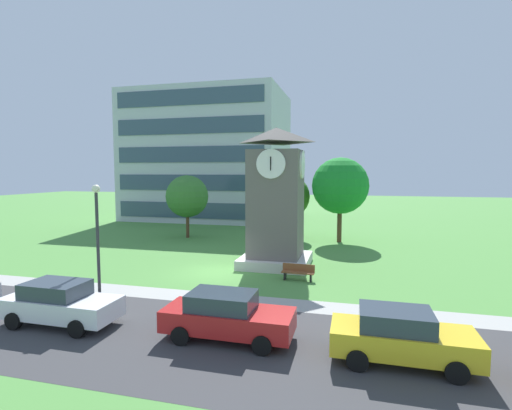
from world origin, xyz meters
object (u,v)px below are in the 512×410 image
object	(u,v)px
clock_tower	(276,205)
park_bench	(298,272)
parked_car_red	(227,315)
street_lamp	(97,229)
tree_near_tower	(288,196)
tree_by_building	(187,196)
parked_car_yellow	(401,336)
parked_car_white	(60,303)
tree_streetside	(340,186)

from	to	relation	value
clock_tower	park_bench	bearing A→B (deg)	-58.88
parked_car_red	clock_tower	bearing A→B (deg)	92.10
park_bench	street_lamp	xyz separation A→B (m)	(-8.35, -5.82, 2.93)
tree_near_tower	tree_by_building	size ratio (longest dim) A/B	1.01
parked_car_red	park_bench	bearing A→B (deg)	79.67
clock_tower	parked_car_yellow	world-z (taller)	clock_tower
clock_tower	parked_car_yellow	xyz separation A→B (m)	(6.23, -11.39, -3.00)
parked_car_white	parked_car_red	bearing A→B (deg)	3.09
park_bench	street_lamp	size ratio (longest dim) A/B	0.34
park_bench	parked_car_white	world-z (taller)	parked_car_white
clock_tower	tree_streetside	bearing A→B (deg)	68.36
clock_tower	tree_by_building	size ratio (longest dim) A/B	1.53
parked_car_red	street_lamp	bearing A→B (deg)	162.33
parked_car_red	parked_car_yellow	size ratio (longest dim) A/B	1.07
clock_tower	park_bench	distance (m)	4.96
street_lamp	parked_car_white	xyz separation A→B (m)	(0.13, -2.56, -2.53)
tree_near_tower	parked_car_white	distance (m)	22.29
parked_car_red	parked_car_white	bearing A→B (deg)	-176.91
tree_streetside	park_bench	bearing A→B (deg)	-98.37
tree_near_tower	tree_by_building	xyz separation A→B (m)	(-8.99, -1.82, -0.02)
tree_streetside	parked_car_white	distance (m)	23.42
parked_car_white	parked_car_red	world-z (taller)	same
tree_by_building	tree_streetside	bearing A→B (deg)	5.07
street_lamp	parked_car_red	size ratio (longest dim) A/B	1.16
street_lamp	parked_car_red	bearing A→B (deg)	-17.67
street_lamp	parked_car_red	distance (m)	7.66
parked_car_yellow	parked_car_white	bearing A→B (deg)	-179.64
clock_tower	parked_car_red	world-z (taller)	clock_tower
parked_car_red	parked_car_yellow	bearing A→B (deg)	-2.80
clock_tower	parked_car_yellow	size ratio (longest dim) A/B	2.00
parked_car_red	parked_car_yellow	world-z (taller)	same
park_bench	parked_car_red	world-z (taller)	parked_car_red
park_bench	parked_car_red	distance (m)	8.15
street_lamp	tree_near_tower	bearing A→B (deg)	73.37
park_bench	tree_streetside	world-z (taller)	tree_streetside
parked_car_white	tree_streetside	bearing A→B (deg)	64.21
clock_tower	tree_by_building	world-z (taller)	clock_tower
parked_car_white	parked_car_red	xyz separation A→B (m)	(6.76, 0.37, 0.00)
tree_near_tower	tree_by_building	world-z (taller)	tree_near_tower
clock_tower	parked_car_yellow	bearing A→B (deg)	-61.31
parked_car_white	parked_car_yellow	distance (m)	12.58
street_lamp	tree_near_tower	size ratio (longest dim) A/B	0.94
tree_streetside	parked_car_yellow	bearing A→B (deg)	-83.01
park_bench	tree_by_building	bearing A→B (deg)	136.25
street_lamp	parked_car_yellow	xyz separation A→B (m)	(12.71, -2.48, -2.53)
street_lamp	tree_by_building	distance (m)	17.35
park_bench	tree_near_tower	world-z (taller)	tree_near_tower
tree_near_tower	parked_car_white	xyz separation A→B (m)	(-5.50, -21.40, -2.94)
tree_near_tower	tree_by_building	bearing A→B (deg)	-168.55
tree_near_tower	parked_car_yellow	bearing A→B (deg)	-71.62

